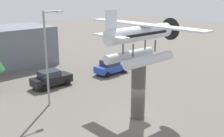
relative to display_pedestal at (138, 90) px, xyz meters
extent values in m
plane|color=#605B54|center=(0.00, 0.00, -2.27)|extent=(140.00, 140.00, 0.00)
cylinder|color=#4C4742|center=(0.00, 0.00, 0.00)|extent=(1.10, 1.10, 4.53)
cylinder|color=silver|center=(-0.01, -1.00, 2.62)|extent=(4.81, 0.74, 0.70)
cylinder|color=#333338|center=(1.20, -0.51, 3.42)|extent=(0.10, 0.10, 0.90)
cylinder|color=#333338|center=(-1.20, -0.49, 3.42)|extent=(0.10, 0.10, 0.90)
cylinder|color=silver|center=(0.01, 1.00, 2.62)|extent=(4.81, 0.74, 0.70)
cylinder|color=#333338|center=(1.20, 0.49, 3.42)|extent=(0.10, 0.10, 0.90)
cylinder|color=#333338|center=(-1.20, 0.51, 3.42)|extent=(0.10, 0.10, 0.90)
cylinder|color=silver|center=(0.00, 0.00, 4.42)|extent=(6.21, 1.15, 1.10)
cube|color=black|center=(0.20, 0.00, 4.42)|extent=(4.35, 1.18, 0.20)
cone|color=#262628|center=(3.25, -0.03, 4.42)|extent=(0.71, 0.89, 0.88)
cylinder|color=black|center=(3.65, -0.03, 4.42)|extent=(0.05, 1.80, 1.80)
cube|color=silver|center=(0.40, 0.00, 5.03)|extent=(1.19, 10.41, 0.12)
cube|color=silver|center=(-2.80, 0.02, 4.52)|extent=(0.72, 2.81, 0.10)
cube|color=silver|center=(-2.80, 0.02, 5.62)|extent=(0.90, 0.13, 1.30)
cube|color=black|center=(-1.20, 11.02, -1.55)|extent=(4.20, 1.70, 0.80)
cube|color=#2D333D|center=(-1.45, 11.02, -0.83)|extent=(2.00, 1.56, 0.64)
cylinder|color=black|center=(0.15, 10.12, -1.95)|extent=(0.64, 0.22, 0.64)
cylinder|color=black|center=(0.15, 11.92, -1.95)|extent=(0.64, 0.22, 0.64)
cylinder|color=black|center=(-2.55, 10.12, -1.95)|extent=(0.64, 0.22, 0.64)
cylinder|color=black|center=(-2.55, 11.92, -1.95)|extent=(0.64, 0.22, 0.64)
cube|color=#2847B7|center=(6.52, 10.23, -1.55)|extent=(4.20, 1.70, 0.80)
cube|color=#2D333D|center=(6.27, 10.23, -0.83)|extent=(2.00, 1.56, 0.64)
cylinder|color=black|center=(7.87, 9.33, -1.95)|extent=(0.64, 0.22, 0.64)
cylinder|color=black|center=(7.87, 11.13, -1.95)|extent=(0.64, 0.22, 0.64)
cylinder|color=black|center=(5.17, 9.33, -1.95)|extent=(0.64, 0.22, 0.64)
cylinder|color=black|center=(5.17, 11.13, -1.95)|extent=(0.64, 0.22, 0.64)
cylinder|color=gray|center=(-3.85, 6.98, 1.80)|extent=(0.18, 0.18, 8.13)
cylinder|color=gray|center=(-3.05, 6.98, 5.76)|extent=(1.60, 0.12, 0.12)
cube|color=silver|center=(-2.35, 6.98, 5.71)|extent=(0.50, 0.28, 0.20)
cube|color=slate|center=(-1.48, 22.00, 0.31)|extent=(11.55, 7.24, 5.14)
camera|label=1|loc=(-14.90, -13.29, 7.38)|focal=43.96mm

